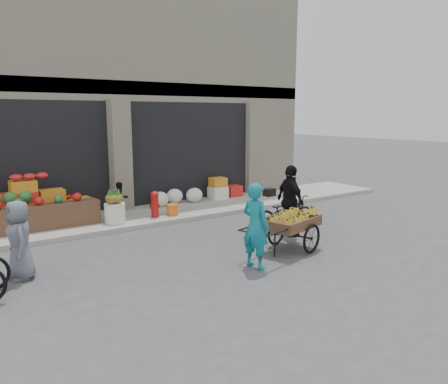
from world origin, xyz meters
TOP-DOWN VIEW (x-y plane):
  - ground at (0.00, 0.00)m, footprint 80.00×80.00m
  - sidewalk at (0.00, 4.10)m, footprint 18.00×2.20m
  - building at (0.00, 8.03)m, footprint 14.00×6.45m
  - fruit_display at (-2.48, 4.38)m, footprint 3.10×1.12m
  - pineapple_bin at (-0.75, 3.60)m, footprint 0.52×0.52m
  - fire_hydrant at (0.35, 3.55)m, footprint 0.22×0.22m
  - orange_bucket at (0.85, 3.50)m, footprint 0.32×0.32m
  - right_bay_goods at (2.61, 4.70)m, footprint 3.35×0.60m
  - seated_person at (-0.35, 4.20)m, footprint 0.51×0.43m
  - banana_cart at (1.51, -0.41)m, footprint 2.25×1.31m
  - vendor_woman at (0.30, -0.79)m, footprint 0.50×0.66m
  - vendor_grey at (-3.41, 1.11)m, footprint 0.45×0.68m
  - bicycle at (2.55, 0.84)m, footprint 1.79×0.88m
  - cyclist at (2.35, 0.44)m, footprint 0.58×1.05m

SIDE VIEW (x-z plane):
  - ground at x=0.00m, z-range 0.00..0.00m
  - sidewalk at x=0.00m, z-range 0.00..0.12m
  - orange_bucket at x=0.85m, z-range 0.12..0.42m
  - pineapple_bin at x=-0.75m, z-range 0.12..0.62m
  - right_bay_goods at x=2.61m, z-range 0.06..0.76m
  - bicycle at x=2.55m, z-range 0.00..0.90m
  - fire_hydrant at x=0.35m, z-range 0.15..0.86m
  - seated_person at x=-0.35m, z-range 0.12..1.05m
  - banana_cart at x=1.51m, z-range 0.20..1.09m
  - fruit_display at x=-2.48m, z-range 0.05..1.29m
  - vendor_grey at x=-3.41m, z-range 0.00..1.40m
  - vendor_woman at x=0.30m, z-range 0.00..1.62m
  - cyclist at x=2.35m, z-range 0.00..1.69m
  - building at x=0.00m, z-range -0.13..6.87m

